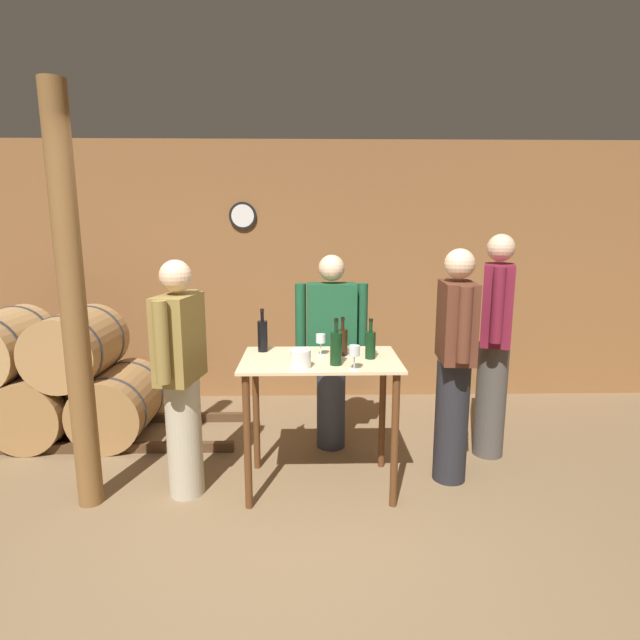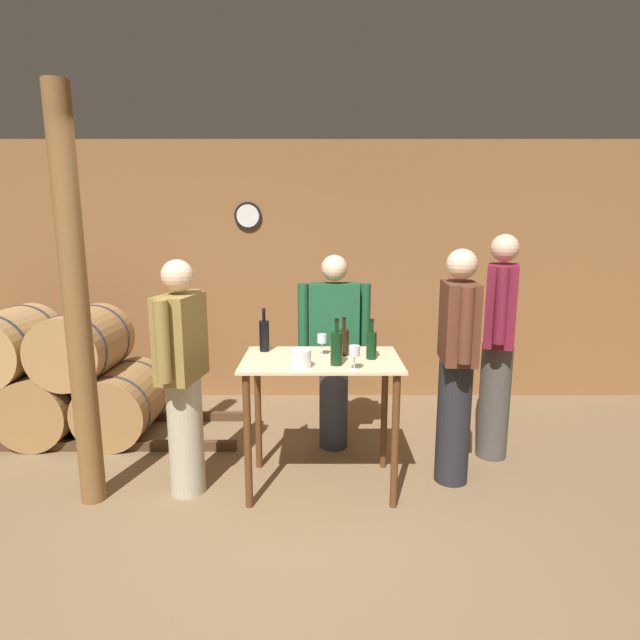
% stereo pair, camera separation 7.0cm
% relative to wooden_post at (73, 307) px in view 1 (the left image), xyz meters
% --- Properties ---
extents(ground_plane, '(14.00, 14.00, 0.00)m').
position_rel_wooden_post_xyz_m(ground_plane, '(1.38, -0.70, -1.35)').
color(ground_plane, brown).
extents(back_wall, '(8.40, 0.08, 2.70)m').
position_rel_wooden_post_xyz_m(back_wall, '(1.38, 2.14, 0.00)').
color(back_wall, brown).
rests_on(back_wall, ground_plane).
extents(barrel_rack, '(3.38, 0.81, 1.15)m').
position_rel_wooden_post_xyz_m(barrel_rack, '(-0.83, 1.08, -0.84)').
color(barrel_rack, '#4C331E').
rests_on(barrel_rack, ground_plane).
extents(tasting_table, '(1.09, 0.68, 0.95)m').
position_rel_wooden_post_xyz_m(tasting_table, '(1.57, 0.19, -0.59)').
color(tasting_table, beige).
rests_on(tasting_table, ground_plane).
extents(wooden_post, '(0.16, 0.16, 2.70)m').
position_rel_wooden_post_xyz_m(wooden_post, '(0.00, 0.00, 0.00)').
color(wooden_post, brown).
rests_on(wooden_post, ground_plane).
extents(wine_bottle_far_left, '(0.07, 0.07, 0.31)m').
position_rel_wooden_post_xyz_m(wine_bottle_far_left, '(1.15, 0.39, -0.28)').
color(wine_bottle_far_left, black).
rests_on(wine_bottle_far_left, tasting_table).
extents(wine_bottle_left, '(0.08, 0.08, 0.31)m').
position_rel_wooden_post_xyz_m(wine_bottle_left, '(1.66, 0.03, -0.28)').
color(wine_bottle_left, black).
rests_on(wine_bottle_left, tasting_table).
extents(wine_bottle_center, '(0.07, 0.07, 0.27)m').
position_rel_wooden_post_xyz_m(wine_bottle_center, '(1.72, 0.27, -0.30)').
color(wine_bottle_center, black).
rests_on(wine_bottle_center, tasting_table).
extents(wine_bottle_right, '(0.07, 0.07, 0.28)m').
position_rel_wooden_post_xyz_m(wine_bottle_right, '(1.91, 0.18, -0.29)').
color(wine_bottle_right, black).
rests_on(wine_bottle_right, tasting_table).
extents(wine_glass_near_left, '(0.07, 0.07, 0.15)m').
position_rel_wooden_post_xyz_m(wine_glass_near_left, '(1.57, 0.27, -0.28)').
color(wine_glass_near_left, silver).
rests_on(wine_glass_near_left, tasting_table).
extents(wine_glass_near_center, '(0.07, 0.07, 0.16)m').
position_rel_wooden_post_xyz_m(wine_glass_near_center, '(1.77, -0.09, -0.28)').
color(wine_glass_near_center, silver).
rests_on(wine_glass_near_center, tasting_table).
extents(ice_bucket, '(0.14, 0.14, 0.12)m').
position_rel_wooden_post_xyz_m(ice_bucket, '(1.43, -0.03, -0.34)').
color(ice_bucket, white).
rests_on(ice_bucket, tasting_table).
extents(person_host, '(0.34, 0.56, 1.79)m').
position_rel_wooden_post_xyz_m(person_host, '(2.95, 0.66, -0.40)').
color(person_host, '#4C4742').
rests_on(person_host, ground_plane).
extents(person_visitor_with_scarf, '(0.59, 0.24, 1.62)m').
position_rel_wooden_post_xyz_m(person_visitor_with_scarf, '(1.67, 0.84, -0.49)').
color(person_visitor_with_scarf, '#333847').
rests_on(person_visitor_with_scarf, ground_plane).
extents(person_visitor_bearded, '(0.29, 0.58, 1.64)m').
position_rel_wooden_post_xyz_m(person_visitor_bearded, '(0.62, 0.11, -0.48)').
color(person_visitor_bearded, '#B7AD93').
rests_on(person_visitor_bearded, ground_plane).
extents(person_visitor_near_door, '(0.25, 0.59, 1.70)m').
position_rel_wooden_post_xyz_m(person_visitor_near_door, '(2.52, 0.26, -0.45)').
color(person_visitor_near_door, '#232328').
rests_on(person_visitor_near_door, ground_plane).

